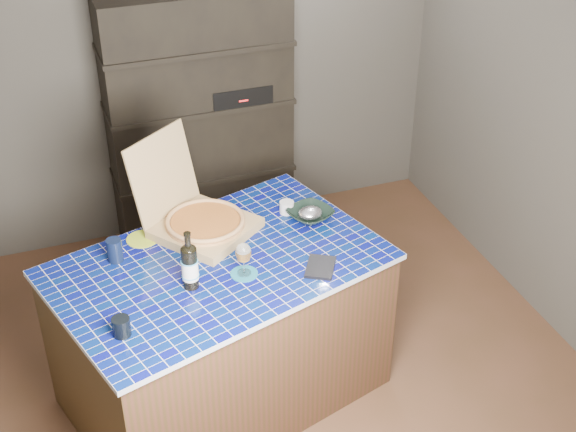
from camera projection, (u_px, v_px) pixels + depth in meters
name	position (u px, v px, depth m)	size (l,w,h in m)	color
room	(274.00, 187.00, 3.96)	(3.50, 3.50, 3.50)	brown
shelving_unit	(200.00, 122.00, 5.36)	(1.20, 0.41, 1.80)	black
kitchen_island	(222.00, 330.00, 4.27)	(1.86, 1.46, 0.89)	#4C291D
pizza_box	(201.00, 220.00, 4.24)	(0.69, 0.71, 0.49)	#96764D
mead_bottle	(190.00, 266.00, 3.80)	(0.08, 0.08, 0.31)	black
teal_trivet	(244.00, 274.00, 3.95)	(0.14, 0.14, 0.01)	#17647B
wine_glass	(243.00, 253.00, 3.88)	(0.08, 0.08, 0.18)	white
tumbler	(121.00, 327.00, 3.55)	(0.08, 0.08, 0.09)	black
dvd_case	(320.00, 267.00, 3.99)	(0.14, 0.19, 0.02)	black
bowl	(310.00, 215.00, 4.35)	(0.23, 0.23, 0.06)	black
foil_contents	(310.00, 213.00, 4.35)	(0.14, 0.11, 0.06)	silver
white_jar	(287.00, 207.00, 4.41)	(0.08, 0.08, 0.07)	silver
navy_cup	(115.00, 250.00, 4.01)	(0.08, 0.08, 0.12)	black
green_trivet	(143.00, 239.00, 4.20)	(0.17, 0.17, 0.01)	#A3BC28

